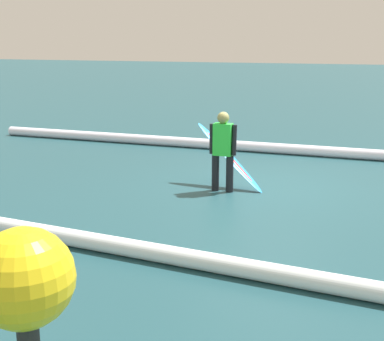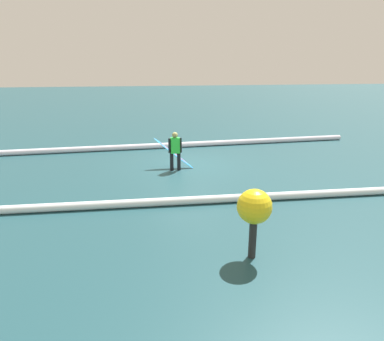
# 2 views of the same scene
# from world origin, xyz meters

# --- Properties ---
(ground_plane) EXTENTS (122.21, 122.21, 0.00)m
(ground_plane) POSITION_xyz_m (0.00, 0.00, 0.00)
(ground_plane) COLOR #1F474F
(surfer) EXTENTS (0.52, 0.22, 1.50)m
(surfer) POSITION_xyz_m (0.63, 0.65, 0.84)
(surfer) COLOR black
(surfer) RESTS_ON ground_plane
(surfboard) EXTENTS (1.59, 0.79, 1.19)m
(surfboard) POSITION_xyz_m (0.64, 0.24, 0.58)
(surfboard) COLOR #268CE5
(surfboard) RESTS_ON ground_plane
(channel_buoy) EXTENTS (0.72, 0.72, 1.51)m
(channel_buoy) POSITION_xyz_m (-0.10, 7.21, 1.11)
(channel_buoy) COLOR #262626
(channel_buoy) RESTS_ON ground_plane
(wave_crest_foreground) EXTENTS (17.62, 0.76, 0.26)m
(wave_crest_foreground) POSITION_xyz_m (-0.26, -3.23, 0.13)
(wave_crest_foreground) COLOR white
(wave_crest_foreground) RESTS_ON ground_plane
(wave_crest_midground) EXTENTS (16.69, 1.04, 0.24)m
(wave_crest_midground) POSITION_xyz_m (-0.05, 4.17, 0.12)
(wave_crest_midground) COLOR white
(wave_crest_midground) RESTS_ON ground_plane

